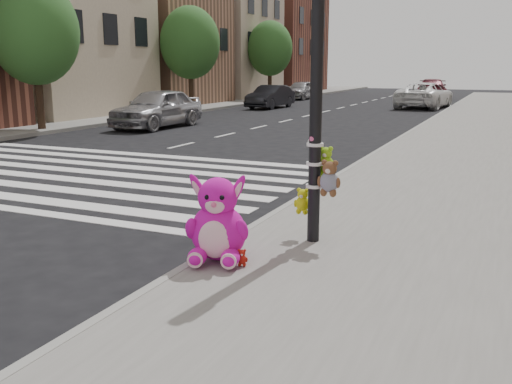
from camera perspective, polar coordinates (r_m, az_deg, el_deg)
The scene contains 20 objects.
ground at distance 7.57m, azimuth -18.16°, elevation -6.93°, with size 120.00×120.00×0.00m, color black.
sidewalk_near at distance 15.40m, azimuth 24.26°, elevation 2.54°, with size 7.00×80.00×0.14m, color slate.
sidewalk_far at distance 31.31m, azimuth -11.99°, elevation 7.88°, with size 6.00×80.00×0.14m, color slate.
curb_edge at distance 15.76m, azimuth 11.64°, elevation 3.59°, with size 0.12×80.00×0.15m, color gray.
crosswalk at distance 14.25m, azimuth -17.63°, elevation 2.08°, with size 11.00×6.00×0.01m, color silver, non-canonical shape.
bld_far_b at distance 30.33m, azimuth -19.19°, elevation 17.62°, with size 6.00×8.00×11.00m, color beige.
bld_far_c at distance 37.33m, azimuth -9.26°, elevation 14.73°, with size 6.00×8.00×8.00m, color #A67458.
bld_far_d at distance 45.17m, azimuth -2.79°, elevation 15.72°, with size 6.00×8.00×10.00m, color #BA9F8E.
bld_far_e at distance 55.17m, azimuth 2.58°, elevation 14.61°, with size 6.00×10.00×9.00m, color brown.
signal_pole at distance 7.42m, azimuth 6.26°, elevation 7.08°, with size 0.70×0.50×4.00m.
tree_far_a at distance 22.89m, azimuth -21.29°, elevation 14.70°, with size 3.20×3.20×5.44m.
tree_far_b at distance 31.65m, azimuth -6.61°, elevation 14.60°, with size 3.20×3.20×5.44m.
tree_far_c at distance 41.49m, azimuth 1.40°, elevation 14.15°, with size 3.20×3.20×5.44m.
pink_bunny at distance 6.82m, azimuth -3.86°, elevation -3.33°, with size 0.85×0.94×1.08m.
red_teddy at distance 6.71m, azimuth -1.41°, elevation -6.57°, with size 0.14×0.10×0.21m, color red, non-canonical shape.
car_silver_far at distance 23.47m, azimuth -9.86°, elevation 8.27°, with size 1.86×4.62×1.58m, color #A6A6AB.
car_dark_far at distance 34.05m, azimuth 1.46°, elevation 9.50°, with size 1.42×4.06×1.34m, color black.
car_white_near at distance 35.66m, azimuth 16.50°, elevation 9.27°, with size 2.48×5.38×1.50m, color white.
car_maroon_near at distance 45.77m, azimuth 17.15°, elevation 9.83°, with size 2.10×5.17×1.50m, color maroon.
car_silver_deep at distance 43.41m, azimuth 4.53°, elevation 10.15°, with size 1.64×4.08×1.39m, color #A8A8AD.
Camera 1 is at (4.92, -5.22, 2.43)m, focal length 40.00 mm.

